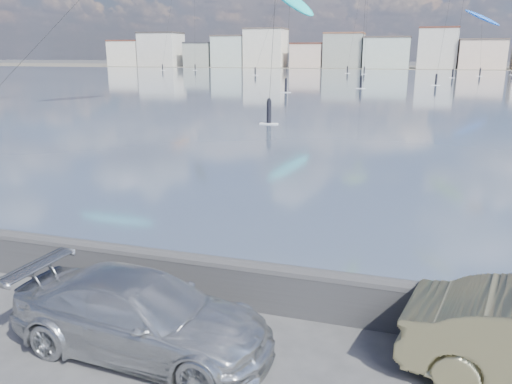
% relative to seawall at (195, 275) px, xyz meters
% --- Properties ---
extents(ground, '(700.00, 700.00, 0.00)m').
position_rel_seawall_xyz_m(ground, '(0.00, -2.70, -0.58)').
color(ground, '#333335').
rests_on(ground, ground).
extents(bay_water, '(500.00, 177.00, 0.00)m').
position_rel_seawall_xyz_m(bay_water, '(0.00, 88.80, -0.58)').
color(bay_water, '#3C4962').
rests_on(bay_water, ground).
extents(far_shore_strip, '(500.00, 60.00, 0.00)m').
position_rel_seawall_xyz_m(far_shore_strip, '(0.00, 197.30, -0.57)').
color(far_shore_strip, '#4C473D').
rests_on(far_shore_strip, ground).
extents(seawall, '(400.00, 0.36, 1.08)m').
position_rel_seawall_xyz_m(seawall, '(0.00, 0.00, 0.00)').
color(seawall, '#28282B').
rests_on(seawall, ground).
extents(far_buildings, '(240.79, 13.26, 14.60)m').
position_rel_seawall_xyz_m(far_buildings, '(1.31, 183.30, 5.44)').
color(far_buildings, beige).
rests_on(far_buildings, ground).
extents(car_silver, '(5.02, 2.29, 1.42)m').
position_rel_seawall_xyz_m(car_silver, '(-0.11, -2.08, 0.13)').
color(car_silver, silver).
rests_on(car_silver, ground).
extents(kitesurfer_2, '(9.20, 13.29, 16.42)m').
position_rel_seawall_xyz_m(kitesurfer_2, '(19.25, 133.25, 13.09)').
color(kitesurfer_2, blue).
rests_on(kitesurfer_2, ground).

